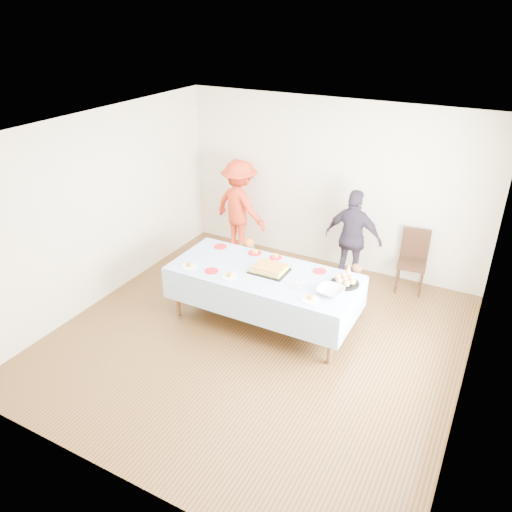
{
  "coord_description": "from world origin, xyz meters",
  "views": [
    {
      "loc": [
        2.51,
        -4.72,
        3.95
      ],
      "look_at": [
        -0.18,
        0.3,
        1.04
      ],
      "focal_mm": 35.0,
      "sensor_mm": 36.0,
      "label": 1
    }
  ],
  "objects_px": {
    "adult_left": "(240,207)",
    "party_table": "(264,276)",
    "birthday_cake": "(269,269)",
    "dining_chair": "(413,257)"
  },
  "relations": [
    {
      "from": "party_table",
      "to": "birthday_cake",
      "type": "relative_size",
      "value": 5.15
    },
    {
      "from": "party_table",
      "to": "birthday_cake",
      "type": "distance_m",
      "value": 0.12
    },
    {
      "from": "party_table",
      "to": "dining_chair",
      "type": "height_order",
      "value": "dining_chair"
    },
    {
      "from": "party_table",
      "to": "dining_chair",
      "type": "distance_m",
      "value": 2.46
    },
    {
      "from": "party_table",
      "to": "dining_chair",
      "type": "bearing_deg",
      "value": 50.64
    },
    {
      "from": "birthday_cake",
      "to": "party_table",
      "type": "bearing_deg",
      "value": -140.62
    },
    {
      "from": "adult_left",
      "to": "party_table",
      "type": "bearing_deg",
      "value": 142.12
    },
    {
      "from": "birthday_cake",
      "to": "adult_left",
      "type": "relative_size",
      "value": 0.3
    },
    {
      "from": "adult_left",
      "to": "dining_chair",
      "type": "bearing_deg",
      "value": -163.42
    },
    {
      "from": "party_table",
      "to": "adult_left",
      "type": "bearing_deg",
      "value": 127.75
    }
  ]
}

